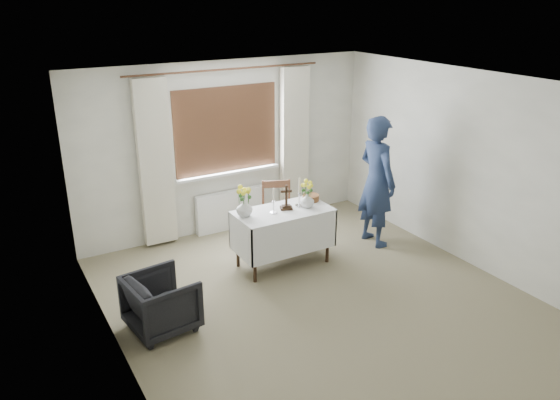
{
  "coord_description": "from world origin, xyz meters",
  "views": [
    {
      "loc": [
        -3.16,
        -4.55,
        3.37
      ],
      "look_at": [
        -0.07,
        0.82,
        1.0
      ],
      "focal_mm": 35.0,
      "sensor_mm": 36.0,
      "label": 1
    }
  ],
  "objects_px": {
    "wooden_chair": "(278,216)",
    "wooden_cross": "(286,197)",
    "armchair": "(162,303)",
    "flower_vase_left": "(244,208)",
    "altar_table": "(283,238)",
    "flower_vase_right": "(307,200)",
    "person": "(377,181)"
  },
  "relations": [
    {
      "from": "armchair",
      "to": "flower_vase_left",
      "type": "relative_size",
      "value": 3.16
    },
    {
      "from": "wooden_chair",
      "to": "flower_vase_right",
      "type": "xyz_separation_m",
      "value": [
        0.13,
        -0.54,
        0.39
      ]
    },
    {
      "from": "wooden_chair",
      "to": "armchair",
      "type": "height_order",
      "value": "wooden_chair"
    },
    {
      "from": "flower_vase_right",
      "to": "person",
      "type": "bearing_deg",
      "value": -0.46
    },
    {
      "from": "altar_table",
      "to": "flower_vase_left",
      "type": "relative_size",
      "value": 5.78
    },
    {
      "from": "armchair",
      "to": "person",
      "type": "relative_size",
      "value": 0.37
    },
    {
      "from": "armchair",
      "to": "altar_table",
      "type": "bearing_deg",
      "value": -78.43
    },
    {
      "from": "flower_vase_left",
      "to": "person",
      "type": "bearing_deg",
      "value": -3.99
    },
    {
      "from": "armchair",
      "to": "person",
      "type": "height_order",
      "value": "person"
    },
    {
      "from": "person",
      "to": "flower_vase_right",
      "type": "xyz_separation_m",
      "value": [
        -1.14,
        0.01,
        -0.06
      ]
    },
    {
      "from": "altar_table",
      "to": "wooden_chair",
      "type": "bearing_deg",
      "value": 67.75
    },
    {
      "from": "flower_vase_left",
      "to": "flower_vase_right",
      "type": "distance_m",
      "value": 0.85
    },
    {
      "from": "altar_table",
      "to": "flower_vase_right",
      "type": "height_order",
      "value": "flower_vase_right"
    },
    {
      "from": "altar_table",
      "to": "flower_vase_left",
      "type": "distance_m",
      "value": 0.71
    },
    {
      "from": "flower_vase_right",
      "to": "wooden_cross",
      "type": "bearing_deg",
      "value": 166.02
    },
    {
      "from": "wooden_cross",
      "to": "flower_vase_right",
      "type": "xyz_separation_m",
      "value": [
        0.27,
        -0.07,
        -0.07
      ]
    },
    {
      "from": "wooden_chair",
      "to": "flower_vase_left",
      "type": "xyz_separation_m",
      "value": [
        -0.71,
        -0.41,
        0.4
      ]
    },
    {
      "from": "wooden_cross",
      "to": "flower_vase_left",
      "type": "relative_size",
      "value": 1.52
    },
    {
      "from": "armchair",
      "to": "wooden_cross",
      "type": "xyz_separation_m",
      "value": [
        1.91,
        0.65,
        0.62
      ]
    },
    {
      "from": "flower_vase_left",
      "to": "flower_vase_right",
      "type": "height_order",
      "value": "flower_vase_left"
    },
    {
      "from": "flower_vase_right",
      "to": "wooden_chair",
      "type": "bearing_deg",
      "value": 103.64
    },
    {
      "from": "wooden_chair",
      "to": "wooden_cross",
      "type": "relative_size",
      "value": 2.86
    },
    {
      "from": "altar_table",
      "to": "wooden_chair",
      "type": "distance_m",
      "value": 0.54
    },
    {
      "from": "altar_table",
      "to": "person",
      "type": "xyz_separation_m",
      "value": [
        1.47,
        -0.06,
        0.54
      ]
    },
    {
      "from": "flower_vase_left",
      "to": "wooden_cross",
      "type": "bearing_deg",
      "value": -6.12
    },
    {
      "from": "wooden_cross",
      "to": "flower_vase_right",
      "type": "bearing_deg",
      "value": 7.06
    },
    {
      "from": "wooden_chair",
      "to": "flower_vase_left",
      "type": "distance_m",
      "value": 0.91
    },
    {
      "from": "wooden_cross",
      "to": "flower_vase_right",
      "type": "height_order",
      "value": "wooden_cross"
    },
    {
      "from": "wooden_chair",
      "to": "person",
      "type": "xyz_separation_m",
      "value": [
        1.27,
        -0.55,
        0.45
      ]
    },
    {
      "from": "wooden_cross",
      "to": "flower_vase_right",
      "type": "distance_m",
      "value": 0.29
    },
    {
      "from": "armchair",
      "to": "flower_vase_right",
      "type": "xyz_separation_m",
      "value": [
        2.18,
        0.59,
        0.55
      ]
    },
    {
      "from": "altar_table",
      "to": "wooden_cross",
      "type": "relative_size",
      "value": 3.8
    }
  ]
}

